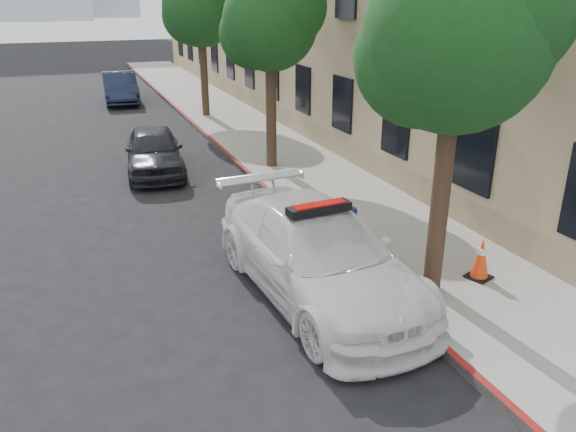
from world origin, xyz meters
The scene contains 11 objects.
ground centered at (0.00, 0.00, 0.00)m, with size 120.00×120.00×0.00m, color black.
sidewalk centered at (3.60, 10.00, 0.07)m, with size 3.20×50.00×0.15m, color gray.
curb_strip centered at (2.06, 10.00, 0.07)m, with size 0.12×50.00×0.15m, color maroon.
tree_near centered at (2.93, -2.01, 4.27)m, with size 2.92×2.82×5.62m.
tree_mid centered at (2.93, 5.99, 4.16)m, with size 2.77×2.64×5.43m.
tree_far centered at (2.93, 13.99, 4.39)m, with size 3.10×3.00×5.81m.
police_car centered at (1.10, -1.23, 0.76)m, with size 2.49×5.38×1.67m.
parked_car_mid centered at (-0.34, 7.00, 0.66)m, with size 1.56×3.87×1.32m, color black.
parked_car_far centered at (0.01, 19.18, 0.71)m, with size 1.50×4.29×1.41m, color #151C36.
fire_hydrant centered at (2.35, 0.00, 0.57)m, with size 0.37×0.34×0.87m.
traffic_cone centered at (3.90, -2.01, 0.52)m, with size 0.51×0.51×0.76m.
Camera 1 is at (-2.53, -9.02, 4.84)m, focal length 35.00 mm.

